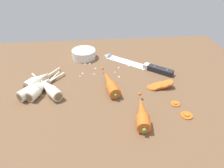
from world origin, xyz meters
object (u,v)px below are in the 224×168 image
carrot_slice_stray_near (176,103)px  parsnip_mid_right (40,88)px  chefs_knife (135,64)px  prep_bowl (84,54)px  parsnip_mid_left (38,80)px  whole_carrot_second (142,113)px  parsnip_front (36,88)px  whole_carrot (110,83)px  carrot_slice_stray_mid (187,115)px  parsnip_back (49,88)px  carrot_slice_stack (160,85)px

carrot_slice_stray_near → parsnip_mid_right: bearing=166.1°
chefs_knife → prep_bowl: (-22.70, 9.10, 1.50)cm
parsnip_mid_left → parsnip_mid_right: (1.58, -5.25, -0.00)cm
whole_carrot_second → prep_bowl: (-18.71, 43.93, 0.05)cm
parsnip_front → whole_carrot: bearing=0.8°
carrot_slice_stray_mid → parsnip_front: bearing=160.6°
carrot_slice_stray_mid → prep_bowl: bearing=127.1°
whole_carrot_second → parsnip_front: 40.24cm
whole_carrot → parsnip_back: (-22.60, -0.88, -0.12)cm
whole_carrot_second → carrot_slice_stray_mid: (14.74, -0.23, -1.74)cm
parsnip_mid_right → carrot_slice_stray_near: size_ratio=5.91×
carrot_slice_stray_near → prep_bowl: bearing=129.9°
parsnip_mid_right → carrot_slice_stray_mid: parsnip_mid_right is taller
whole_carrot → parsnip_back: 22.62cm
parsnip_back → carrot_slice_stack: 41.61cm
carrot_slice_stray_near → carrot_slice_stray_mid: same height
parsnip_back → prep_bowl: size_ratio=1.77×
whole_carrot → carrot_slice_stray_near: size_ratio=6.31×
parsnip_mid_left → carrot_slice_stray_mid: (50.92, -23.10, -1.62)cm
parsnip_back → carrot_slice_stray_mid: (46.05, -17.41, -1.62)cm
whole_carrot_second → parsnip_mid_left: size_ratio=1.12×
chefs_knife → carrot_slice_stray_near: (9.09, -28.96, -0.29)cm
parsnip_mid_right → carrot_slice_stack: 44.92cm
carrot_slice_stack → prep_bowl: bearing=136.3°
parsnip_mid_right → parsnip_front: bearing=178.6°
carrot_slice_stray_near → prep_bowl: 49.62cm
whole_carrot → whole_carrot_second: size_ratio=1.10×
parsnip_front → parsnip_back: size_ratio=0.94×
parsnip_mid_left → chefs_knife: bearing=16.6°
whole_carrot → parsnip_front: (-27.45, -0.39, -0.12)cm
whole_carrot_second → chefs_knife: bearing=83.5°
parsnip_mid_left → prep_bowl: bearing=50.3°
whole_carrot → parsnip_mid_left: bearing=170.1°
parsnip_back → carrot_slice_stray_near: (44.38, -11.31, -1.62)cm
whole_carrot_second → parsnip_front: whole_carrot_second is taller
prep_bowl → carrot_slice_stray_near: bearing=-50.1°
carrot_slice_stray_near → carrot_slice_stray_mid: 6.32cm
parsnip_back → carrot_slice_stray_mid: size_ratio=4.98×
parsnip_front → parsnip_back: (4.85, -0.48, -0.00)cm
chefs_knife → parsnip_mid_right: 42.27cm
whole_carrot → parsnip_mid_left: size_ratio=1.23×
parsnip_front → parsnip_back: bearing=-5.7°
parsnip_back → carrot_slice_stack: parsnip_back is taller
parsnip_back → carrot_slice_stack: bearing=-1.4°
carrot_slice_stray_mid → prep_bowl: 55.43cm
carrot_slice_stray_near → carrot_slice_stray_mid: size_ratio=0.83×
parsnip_mid_left → carrot_slice_stray_mid: parsnip_mid_left is taller
whole_carrot → parsnip_back: whole_carrot is taller
chefs_knife → parsnip_front: size_ratio=1.59×
parsnip_back → parsnip_mid_left: bearing=130.6°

